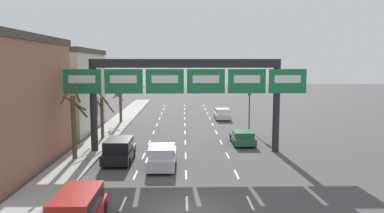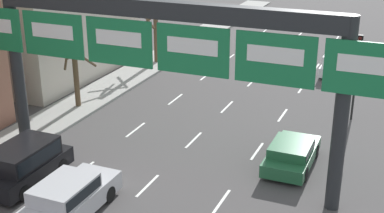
% 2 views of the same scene
% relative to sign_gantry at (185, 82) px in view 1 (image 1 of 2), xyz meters
% --- Properties ---
extents(ground_plane, '(220.00, 220.00, 0.00)m').
position_rel_sign_gantry_xyz_m(ground_plane, '(0.00, -12.26, -5.75)').
color(ground_plane, '#474444').
extents(sidewalk_left, '(2.80, 110.00, 0.15)m').
position_rel_sign_gantry_xyz_m(sidewalk_left, '(-8.00, -12.26, -5.68)').
color(sidewalk_left, '#999993').
rests_on(sidewalk_left, ground_plane).
extents(lane_dashes, '(6.72, 67.00, 0.01)m').
position_rel_sign_gantry_xyz_m(lane_dashes, '(0.00, 1.24, -5.75)').
color(lane_dashes, white).
rests_on(lane_dashes, ground_plane).
extents(sign_gantry, '(19.34, 0.70, 7.57)m').
position_rel_sign_gantry_xyz_m(sign_gantry, '(0.00, 0.00, 0.00)').
color(sign_gantry, '#232628').
rests_on(sign_gantry, ground_plane).
extents(building_far, '(12.88, 12.29, 8.74)m').
position_rel_sign_gantry_xyz_m(building_far, '(-16.11, 10.57, -1.37)').
color(building_far, beige).
rests_on(building_far, ground_plane).
extents(car_silver, '(1.91, 4.61, 1.53)m').
position_rel_sign_gantry_xyz_m(car_silver, '(-1.67, -4.46, -4.94)').
color(car_silver, '#B7B7BC').
rests_on(car_silver, ground_plane).
extents(car_white, '(1.90, 4.15, 1.43)m').
position_rel_sign_gantry_xyz_m(car_white, '(4.86, 17.72, -4.99)').
color(car_white, silver).
rests_on(car_white, ground_plane).
extents(car_green, '(1.89, 4.10, 1.20)m').
position_rel_sign_gantry_xyz_m(car_green, '(5.13, 2.85, -5.09)').
color(car_green, '#235B38').
rests_on(car_green, ground_plane).
extents(suv_black, '(1.99, 4.24, 1.73)m').
position_rel_sign_gantry_xyz_m(suv_black, '(-4.91, -2.98, -4.79)').
color(suv_black, black).
rests_on(suv_black, ground_plane).
extents(suv_red, '(1.88, 4.76, 1.64)m').
position_rel_sign_gantry_xyz_m(suv_red, '(-4.83, -14.09, -4.84)').
color(suv_red, maroon).
rests_on(suv_red, ground_plane).
extents(traffic_light_near_gantry, '(0.30, 0.35, 4.72)m').
position_rel_sign_gantry_xyz_m(traffic_light_near_gantry, '(6.90, 9.62, -2.38)').
color(traffic_light_near_gantry, black).
rests_on(traffic_light_near_gantry, ground_plane).
extents(tree_bare_second, '(2.05, 2.06, 5.61)m').
position_rel_sign_gantry_xyz_m(tree_bare_second, '(-8.26, -2.47, -2.76)').
color(tree_bare_second, brown).
rests_on(tree_bare_second, sidewalk_left).
extents(tree_bare_third, '(2.00, 1.66, 4.99)m').
position_rel_sign_gantry_xyz_m(tree_bare_third, '(-7.85, 5.14, -3.23)').
color(tree_bare_third, brown).
rests_on(tree_bare_third, sidewalk_left).
extents(tree_bare_furthest, '(1.93, 2.42, 5.47)m').
position_rel_sign_gantry_xyz_m(tree_bare_furthest, '(-7.87, 15.14, -2.77)').
color(tree_bare_furthest, brown).
rests_on(tree_bare_furthest, sidewalk_left).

